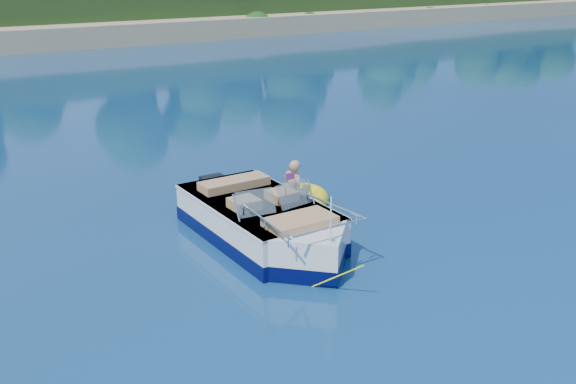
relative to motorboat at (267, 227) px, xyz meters
name	(u,v)px	position (x,y,z in m)	size (l,w,h in m)	color
ground	(217,270)	(-1.44, -0.49, -0.36)	(160.00, 160.00, 0.00)	#0A204A
motorboat	(267,227)	(0.00, 0.00, 0.00)	(2.10, 5.58, 1.85)	white
tow_tube	(297,198)	(1.90, 1.61, -0.26)	(1.78, 1.78, 0.40)	yellow
boy	(291,202)	(1.80, 1.71, -0.36)	(0.57, 0.37, 1.55)	tan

